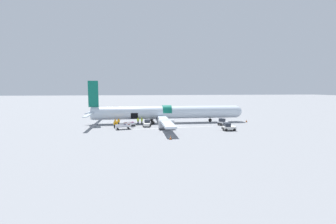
{
  "coord_description": "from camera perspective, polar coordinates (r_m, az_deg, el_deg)",
  "views": [
    {
      "loc": [
        -8.6,
        -51.72,
        8.77
      ],
      "look_at": [
        -1.35,
        2.06,
        3.1
      ],
      "focal_mm": 24.0,
      "sensor_mm": 36.0,
      "label": 1
    }
  ],
  "objects": [
    {
      "name": "ground_crew_loader_b",
      "position": [
        52.26,
        -12.89,
        -2.94
      ],
      "size": [
        0.52,
        0.46,
        1.54
      ],
      "color": "#2D2D33",
      "rests_on": "ground_plane"
    },
    {
      "name": "ground_crew_supervisor",
      "position": [
        51.49,
        -13.47,
        -3.08
      ],
      "size": [
        0.49,
        0.52,
        1.56
      ],
      "color": "black",
      "rests_on": "ground_plane"
    },
    {
      "name": "ground_plane",
      "position": [
        53.15,
        1.75,
        -3.53
      ],
      "size": [
        500.0,
        500.0,
        0.0
      ],
      "primitive_type": "plane",
      "color": "gray"
    },
    {
      "name": "ground_crew_marshal",
      "position": [
        55.24,
        -6.67,
        -2.23
      ],
      "size": [
        0.52,
        0.61,
        1.76
      ],
      "color": "#2D2D33",
      "rests_on": "ground_plane"
    },
    {
      "name": "apron_marking_line",
      "position": [
        50.57,
        1.44,
        -4.02
      ],
      "size": [
        18.76,
        2.06,
        0.01
      ],
      "color": "silver",
      "rests_on": "ground_plane"
    },
    {
      "name": "airplane",
      "position": [
        57.52,
        -0.87,
        -0.23
      ],
      "size": [
        40.73,
        35.94,
        10.67
      ],
      "color": "silver",
      "rests_on": "ground_plane"
    },
    {
      "name": "safety_cone_engine_left",
      "position": [
        39.09,
        0.65,
        -6.54
      ],
      "size": [
        0.51,
        0.51,
        0.64
      ],
      "color": "black",
      "rests_on": "ground_plane"
    },
    {
      "name": "baggage_tug_rear",
      "position": [
        48.9,
        15.11,
        -3.75
      ],
      "size": [
        2.75,
        2.16,
        1.61
      ],
      "color": "silver",
      "rests_on": "ground_plane"
    },
    {
      "name": "baggage_cart_queued",
      "position": [
        49.58,
        -11.11,
        -3.71
      ],
      "size": [
        4.23,
        2.09,
        1.13
      ],
      "color": "silver",
      "rests_on": "ground_plane"
    },
    {
      "name": "ground_crew_loader_a",
      "position": [
        53.41,
        -13.23,
        -2.6
      ],
      "size": [
        0.57,
        0.6,
        1.83
      ],
      "color": "black",
      "rests_on": "ground_plane"
    },
    {
      "name": "safety_cone_nose",
      "position": [
        62.39,
        19.3,
        -2.16
      ],
      "size": [
        0.53,
        0.53,
        0.66
      ],
      "color": "black",
      "rests_on": "ground_plane"
    },
    {
      "name": "safety_cone_wingtip",
      "position": [
        49.09,
        1.16,
        -3.99
      ],
      "size": [
        0.55,
        0.55,
        0.6
      ],
      "color": "black",
      "rests_on": "ground_plane"
    },
    {
      "name": "baggage_tug_lead",
      "position": [
        55.54,
        13.74,
        -2.57
      ],
      "size": [
        2.78,
        2.53,
        1.65
      ],
      "color": "silver",
      "rests_on": "ground_plane"
    },
    {
      "name": "ground_crew_driver",
      "position": [
        55.23,
        -7.61,
        -2.24
      ],
      "size": [
        0.57,
        0.57,
        1.78
      ],
      "color": "#1E2338",
      "rests_on": "ground_plane"
    },
    {
      "name": "baggage_tug_mid",
      "position": [
        52.73,
        -5.31,
        -2.92
      ],
      "size": [
        2.18,
        3.43,
        1.48
      ],
      "color": "silver",
      "rests_on": "ground_plane"
    },
    {
      "name": "ground_crew_helper",
      "position": [
        54.21,
        -12.43,
        -2.46
      ],
      "size": [
        0.63,
        0.51,
        1.81
      ],
      "color": "black",
      "rests_on": "ground_plane"
    },
    {
      "name": "baggage_cart_loading",
      "position": [
        53.41,
        -9.63,
        -3.08
      ],
      "size": [
        3.45,
        2.34,
        0.99
      ],
      "color": "silver",
      "rests_on": "ground_plane"
    }
  ]
}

